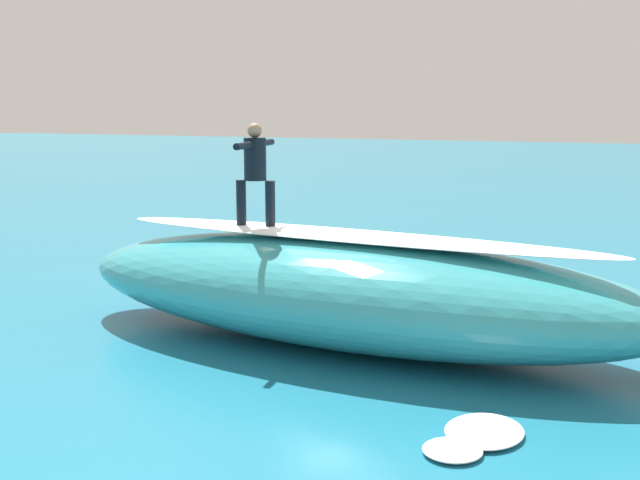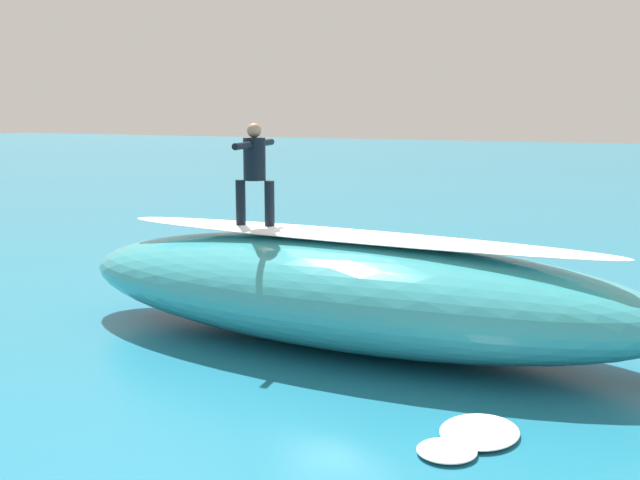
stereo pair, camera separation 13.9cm
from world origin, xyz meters
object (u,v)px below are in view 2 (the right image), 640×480
at_px(surfer_riding, 255,167).
at_px(surfboard_paddling, 375,296).
at_px(surfer_paddling, 373,289).
at_px(surfboard_riding, 255,228).

xyz_separation_m(surfer_riding, surfboard_paddling, (-1.09, -2.57, -2.47)).
relative_size(surfer_riding, surfer_paddling, 0.92).
distance_m(surfboard_riding, surfer_paddling, 3.01).
relative_size(surfboard_paddling, surfer_paddling, 1.45).
distance_m(surfer_riding, surfboard_paddling, 3.73).
distance_m(surfboard_riding, surfboard_paddling, 3.18).
bearing_deg(surfer_paddling, surfboard_paddling, 0.00).
bearing_deg(surfer_riding, surfboard_riding, 175.33).
xyz_separation_m(surfboard_riding, surfer_paddling, (-1.10, -2.44, -1.37)).
xyz_separation_m(surfboard_paddling, surfer_paddling, (-0.01, 0.13, 0.16)).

